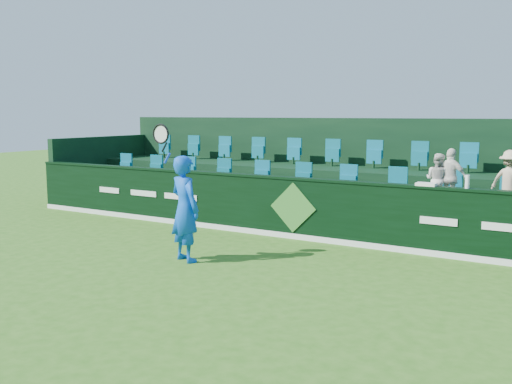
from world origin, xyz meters
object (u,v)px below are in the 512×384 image
Objects in this scene: tennis_player at (185,208)px; spectator_left at (438,180)px; spectator_right at (510,181)px; towel at (426,184)px; spectator_middle at (451,178)px; drinks_bottle at (467,182)px.

tennis_player is 2.37× the size of spectator_left.
towel is (-1.35, -1.12, -0.03)m from spectator_right.
tennis_player is at bearing 61.53° from spectator_middle.
spectator_left is 1.38m from drinks_bottle.
spectator_left is at bearing 92.58° from towel.
drinks_bottle is (4.45, 2.78, 0.48)m from tennis_player.
spectator_left reaches higher than towel.
tennis_player is 5.54m from spectator_middle.
drinks_bottle is at bearing 143.53° from spectator_left.
spectator_left reaches higher than drinks_bottle.
tennis_player is 7.02× the size of towel.
drinks_bottle is (-0.60, -1.12, 0.06)m from spectator_right.
tennis_player is 5.27m from drinks_bottle.
towel is at bearing 180.00° from drinks_bottle.
spectator_right reaches higher than towel.
spectator_middle is 1.00× the size of spectator_right.
tennis_player is 10.42× the size of drinks_bottle.
spectator_right is (5.04, 3.90, 0.41)m from tennis_player.
spectator_left is at bearing 16.58° from spectator_middle.
spectator_left is at bearing 21.38° from spectator_right.
spectator_right is at bearing 39.71° from towel.
spectator_middle is 1.14m from towel.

